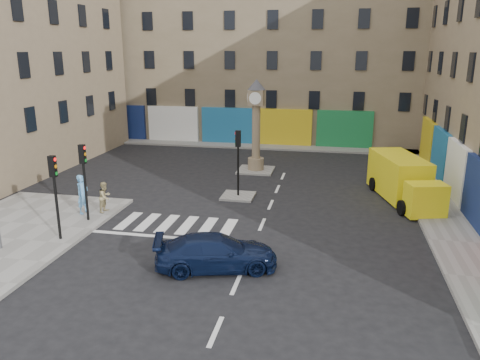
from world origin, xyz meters
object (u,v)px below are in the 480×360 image
(navy_sedan, at_px, (216,252))
(pedestrian_tan, at_px, (105,197))
(clock_pillar, at_px, (256,120))
(traffic_light_left_near, at_px, (55,184))
(traffic_light_left_far, at_px, (84,170))
(traffic_light_island, at_px, (238,152))
(pedestrian_blue, at_px, (83,194))
(yellow_van, at_px, (403,179))

(navy_sedan, distance_m, pedestrian_tan, 8.48)
(clock_pillar, bearing_deg, pedestrian_tan, -120.60)
(navy_sedan, bearing_deg, traffic_light_left_near, 64.76)
(traffic_light_left_far, height_order, pedestrian_tan, traffic_light_left_far)
(traffic_light_left_far, xyz_separation_m, traffic_light_island, (6.30, 5.40, -0.03))
(navy_sedan, xyz_separation_m, pedestrian_blue, (-7.99, 4.40, 0.47))
(traffic_light_left_near, height_order, yellow_van, traffic_light_left_near)
(traffic_light_left_far, xyz_separation_m, pedestrian_tan, (0.30, 1.25, -1.69))
(traffic_light_left_near, relative_size, pedestrian_blue, 1.87)
(yellow_van, bearing_deg, pedestrian_blue, -174.76)
(clock_pillar, xyz_separation_m, navy_sedan, (0.99, -14.94, -2.88))
(traffic_light_left_near, height_order, traffic_light_left_far, same)
(traffic_light_left_far, bearing_deg, traffic_light_island, 40.60)
(traffic_light_island, bearing_deg, traffic_light_left_far, -139.40)
(navy_sedan, bearing_deg, yellow_van, -54.25)
(traffic_light_left_near, relative_size, yellow_van, 0.55)
(traffic_light_left_near, bearing_deg, navy_sedan, -8.92)
(traffic_light_left_near, distance_m, yellow_van, 17.90)
(navy_sedan, distance_m, yellow_van, 13.06)
(traffic_light_left_near, relative_size, clock_pillar, 0.61)
(navy_sedan, bearing_deg, pedestrian_blue, 44.83)
(clock_pillar, xyz_separation_m, pedestrian_blue, (-6.99, -10.54, -2.41))
(clock_pillar, bearing_deg, yellow_van, -27.24)
(pedestrian_tan, bearing_deg, pedestrian_blue, 118.80)
(navy_sedan, bearing_deg, clock_pillar, -12.52)
(traffic_light_left_far, xyz_separation_m, navy_sedan, (7.29, -3.54, -1.95))
(traffic_light_left_near, distance_m, traffic_light_left_far, 2.40)
(traffic_light_island, distance_m, pedestrian_blue, 8.47)
(traffic_light_left_near, bearing_deg, traffic_light_island, 51.07)
(traffic_light_island, bearing_deg, traffic_light_left_near, -128.93)
(clock_pillar, distance_m, yellow_van, 10.42)
(traffic_light_left_far, bearing_deg, yellow_van, 23.79)
(traffic_light_left_near, height_order, traffic_light_island, traffic_light_left_near)
(pedestrian_blue, bearing_deg, traffic_light_left_near, -159.47)
(navy_sedan, relative_size, yellow_van, 0.69)
(pedestrian_blue, bearing_deg, traffic_light_island, -48.50)
(traffic_light_left_near, bearing_deg, traffic_light_left_far, 90.00)
(pedestrian_blue, height_order, pedestrian_tan, pedestrian_blue)
(traffic_light_left_near, distance_m, navy_sedan, 7.64)
(yellow_van, bearing_deg, traffic_light_island, 173.56)
(clock_pillar, height_order, pedestrian_tan, clock_pillar)
(traffic_light_island, xyz_separation_m, pedestrian_blue, (-6.99, -4.54, -1.45))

